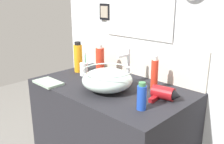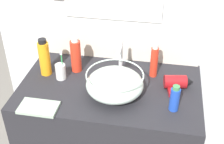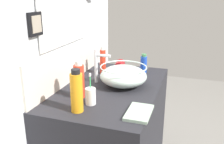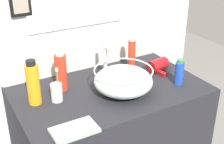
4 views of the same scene
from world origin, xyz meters
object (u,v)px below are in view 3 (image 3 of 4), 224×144
at_px(spray_bottle, 103,61).
at_px(hand_towel, 139,113).
at_px(faucet, 98,64).
at_px(shampoo_bottle, 77,92).
at_px(glass_bowl_sink, 123,76).
at_px(hair_drier, 120,65).
at_px(soap_dispenser, 144,64).
at_px(lotion_bottle, 79,81).
at_px(toothbrush_cup, 91,96).

relative_size(spray_bottle, hand_towel, 1.06).
height_order(faucet, shampoo_bottle, same).
bearing_deg(faucet, glass_bowl_sink, -90.00).
height_order(hair_drier, spray_bottle, spray_bottle).
height_order(soap_dispenser, lotion_bottle, lotion_bottle).
xyz_separation_m(faucet, hand_towel, (-0.38, -0.39, -0.13)).
bearing_deg(toothbrush_cup, spray_bottle, 13.52).
xyz_separation_m(glass_bowl_sink, toothbrush_cup, (-0.35, 0.10, -0.02)).
xyz_separation_m(faucet, spray_bottle, (0.20, 0.04, -0.03)).
distance_m(glass_bowl_sink, hand_towel, 0.43).
height_order(shampoo_bottle, soap_dispenser, shampoo_bottle).
xyz_separation_m(toothbrush_cup, shampoo_bottle, (-0.11, 0.03, 0.06)).
bearing_deg(spray_bottle, soap_dispenser, -66.43).
height_order(hair_drier, toothbrush_cup, toothbrush_cup).
xyz_separation_m(shampoo_bottle, lotion_bottle, (0.18, 0.07, -0.01)).
distance_m(faucet, shampoo_bottle, 0.46).
height_order(toothbrush_cup, shampoo_bottle, shampoo_bottle).
relative_size(glass_bowl_sink, shampoo_bottle, 1.34).
bearing_deg(hair_drier, lotion_bottle, 173.56).
bearing_deg(hand_towel, spray_bottle, 36.36).
distance_m(spray_bottle, lotion_bottle, 0.48).
height_order(glass_bowl_sink, spray_bottle, spray_bottle).
height_order(hair_drier, shampoo_bottle, shampoo_bottle).
bearing_deg(soap_dispenser, shampoo_bottle, 165.69).
bearing_deg(glass_bowl_sink, shampoo_bottle, 164.24).
bearing_deg(spray_bottle, hair_drier, -33.74).
distance_m(glass_bowl_sink, shampoo_bottle, 0.48).
bearing_deg(glass_bowl_sink, faucet, 90.00).
height_order(glass_bowl_sink, faucet, faucet).
height_order(shampoo_bottle, hand_towel, shampoo_bottle).
xyz_separation_m(hair_drier, spray_bottle, (-0.15, 0.10, 0.07)).
bearing_deg(shampoo_bottle, faucet, 7.55).
bearing_deg(faucet, shampoo_bottle, -172.45).
xyz_separation_m(hair_drier, shampoo_bottle, (-0.81, 0.00, 0.08)).
bearing_deg(soap_dispenser, glass_bowl_sink, 167.72).
xyz_separation_m(faucet, hair_drier, (0.35, -0.06, -0.10)).
relative_size(faucet, toothbrush_cup, 1.32).
bearing_deg(spray_bottle, toothbrush_cup, -166.48).
xyz_separation_m(soap_dispenser, hand_towel, (-0.71, -0.13, -0.06)).
relative_size(faucet, hand_towel, 1.16).
height_order(glass_bowl_sink, lotion_bottle, lotion_bottle).
relative_size(lotion_bottle, hand_towel, 1.12).
relative_size(hair_drier, soap_dispenser, 1.17).
bearing_deg(glass_bowl_sink, lotion_bottle, 144.50).
distance_m(hair_drier, toothbrush_cup, 0.70).
height_order(faucet, lotion_bottle, faucet).
distance_m(toothbrush_cup, soap_dispenser, 0.70).
xyz_separation_m(lotion_bottle, hand_towel, (-0.10, -0.40, -0.10)).
relative_size(hair_drier, toothbrush_cup, 0.98).
height_order(faucet, soap_dispenser, faucet).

